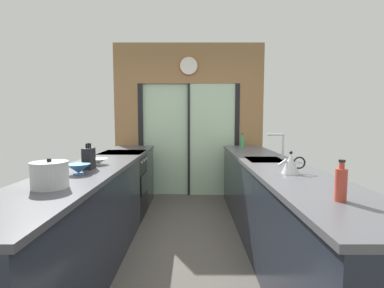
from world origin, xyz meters
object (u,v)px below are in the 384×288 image
(knife_block, at_px, (89,158))
(soap_bottle_far, at_px, (243,141))
(kettle, at_px, (291,164))
(mixing_bowl_near, at_px, (79,169))
(stock_pot, at_px, (50,175))
(mixing_bowl_far, at_px, (99,161))
(soap_bottle_near, at_px, (342,184))
(oven_range, at_px, (124,185))

(knife_block, bearing_deg, soap_bottle_far, 49.22)
(kettle, xyz_separation_m, soap_bottle_far, (-0.00, 2.27, 0.01))
(mixing_bowl_near, relative_size, stock_pot, 0.81)
(mixing_bowl_far, distance_m, kettle, 1.84)
(stock_pot, distance_m, soap_bottle_near, 1.80)
(mixing_bowl_near, relative_size, mixing_bowl_far, 0.99)
(knife_block, distance_m, stock_pot, 0.70)
(mixing_bowl_far, bearing_deg, knife_block, -90.00)
(stock_pot, xyz_separation_m, soap_bottle_near, (1.78, -0.29, 0.01))
(mixing_bowl_near, relative_size, knife_block, 0.80)
(mixing_bowl_near, distance_m, mixing_bowl_far, 0.48)
(soap_bottle_near, relative_size, soap_bottle_far, 1.07)
(knife_block, height_order, stock_pot, knife_block)
(kettle, distance_m, soap_bottle_near, 0.79)
(mixing_bowl_near, bearing_deg, soap_bottle_near, -23.10)
(mixing_bowl_near, bearing_deg, soap_bottle_far, 52.26)
(mixing_bowl_near, xyz_separation_m, knife_block, (0.00, 0.24, 0.05))
(kettle, bearing_deg, oven_range, 139.90)
(stock_pot, xyz_separation_m, soap_bottle_far, (1.78, 2.76, 0.00))
(mixing_bowl_far, relative_size, soap_bottle_far, 0.89)
(mixing_bowl_near, xyz_separation_m, soap_bottle_near, (1.78, -0.76, 0.05))
(mixing_bowl_near, relative_size, soap_bottle_near, 0.83)
(soap_bottle_far, bearing_deg, mixing_bowl_near, -127.74)
(mixing_bowl_far, relative_size, stock_pot, 0.82)
(oven_range, xyz_separation_m, kettle, (1.80, -1.52, 0.55))
(kettle, bearing_deg, knife_block, 173.51)
(mixing_bowl_near, xyz_separation_m, kettle, (1.78, 0.03, 0.04))
(soap_bottle_near, xyz_separation_m, soap_bottle_far, (-0.00, 3.06, -0.01))
(kettle, relative_size, soap_bottle_near, 1.00)
(knife_block, xyz_separation_m, stock_pot, (-0.00, -0.70, -0.01))
(mixing_bowl_far, distance_m, soap_bottle_far, 2.55)
(kettle, height_order, soap_bottle_near, soap_bottle_near)
(mixing_bowl_near, distance_m, soap_bottle_far, 2.91)
(mixing_bowl_far, bearing_deg, soap_bottle_far, 45.64)
(oven_range, bearing_deg, mixing_bowl_far, -89.01)
(soap_bottle_near, height_order, soap_bottle_far, soap_bottle_near)
(oven_range, distance_m, stock_pot, 2.09)
(knife_block, relative_size, soap_bottle_far, 1.10)
(mixing_bowl_far, distance_m, knife_block, 0.25)
(soap_bottle_near, bearing_deg, oven_range, 127.92)
(mixing_bowl_near, height_order, knife_block, knife_block)
(kettle, bearing_deg, soap_bottle_near, -90.15)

